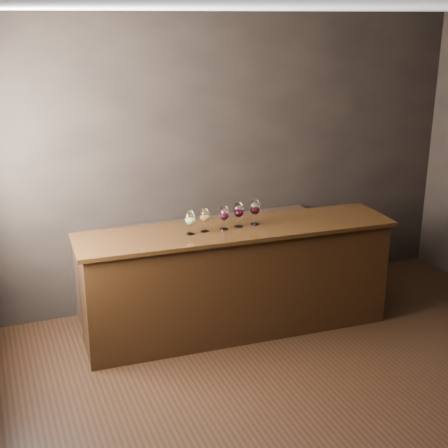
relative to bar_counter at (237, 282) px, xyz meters
name	(u,v)px	position (x,y,z in m)	size (l,w,h in m)	color
ground	(338,409)	(0.21, -1.41, -0.48)	(5.00, 5.00, 0.00)	black
room_shell	(313,169)	(-0.02, -1.30, 1.33)	(5.02, 4.52, 2.81)	black
bar_counter	(237,282)	(0.00, 0.00, 0.00)	(2.74, 0.59, 0.96)	black
bar_top	(238,230)	(0.00, 0.00, 0.50)	(2.83, 0.66, 0.04)	black
back_bar_shelf	(200,265)	(-0.14, 0.62, -0.05)	(2.39, 0.40, 0.86)	black
glass_white	(190,219)	(-0.44, 0.00, 0.65)	(0.09, 0.09, 0.20)	white
glass_amber	(205,216)	(-0.30, 0.01, 0.65)	(0.09, 0.09, 0.20)	white
glass_red_a	(224,214)	(-0.12, 0.01, 0.65)	(0.09, 0.09, 0.20)	white
glass_red_b	(239,211)	(0.02, 0.02, 0.66)	(0.09, 0.09, 0.22)	white
glass_red_c	(255,208)	(0.18, 0.03, 0.66)	(0.09, 0.09, 0.22)	white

